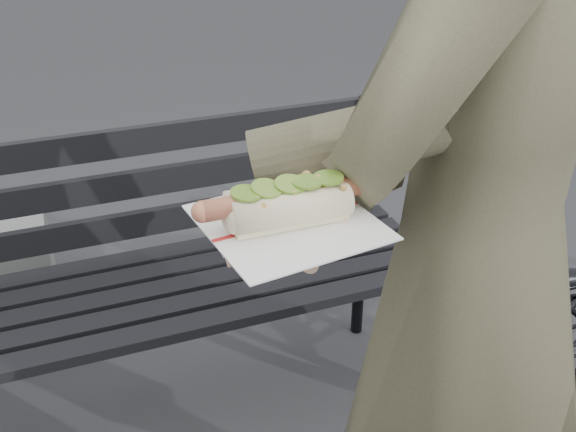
% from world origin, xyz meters
% --- Properties ---
extents(park_bench, '(1.50, 0.44, 0.88)m').
position_xyz_m(park_bench, '(0.03, 1.02, 0.52)').
color(park_bench, black).
rests_on(park_bench, ground).
extents(person, '(0.81, 0.68, 1.88)m').
position_xyz_m(person, '(0.42, 0.16, 0.94)').
color(person, '#4A4831').
rests_on(person, ground).
extents(held_hotdog, '(0.62, 0.32, 0.20)m').
position_xyz_m(held_hotdog, '(0.23, 0.12, 1.21)').
color(held_hotdog, '#4A4831').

